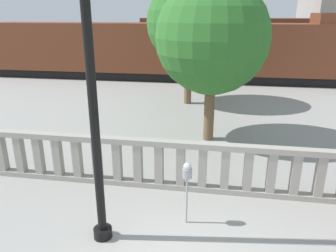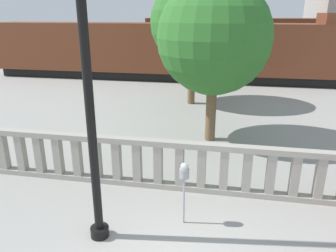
# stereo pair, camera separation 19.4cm
# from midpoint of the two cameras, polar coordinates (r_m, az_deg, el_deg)

# --- Properties ---
(balustrade) EXTENTS (14.91, 0.24, 1.27)m
(balustrade) POSITION_cam_midpoint_polar(r_m,az_deg,el_deg) (7.96, 5.35, -7.20)
(balustrade) COLOR #9E998E
(balustrade) RESTS_ON ground
(lamppost) EXTENTS (0.36, 0.36, 5.57)m
(lamppost) POSITION_cam_midpoint_polar(r_m,az_deg,el_deg) (5.66, -14.04, 5.57)
(lamppost) COLOR black
(lamppost) RESTS_ON ground
(parking_meter) EXTENTS (0.19, 0.19, 1.37)m
(parking_meter) POSITION_cam_midpoint_polar(r_m,az_deg,el_deg) (6.56, 2.51, -8.42)
(parking_meter) COLOR #99999E
(parking_meter) RESTS_ON ground
(train_near) EXTENTS (23.58, 2.72, 4.14)m
(train_near) POSITION_cam_midpoint_polar(r_m,az_deg,el_deg) (21.53, -0.06, 13.03)
(train_near) COLOR black
(train_near) RESTS_ON ground
(train_far) EXTENTS (23.23, 2.80, 4.37)m
(train_far) POSITION_cam_midpoint_polar(r_m,az_deg,el_deg) (27.08, 21.47, 13.25)
(train_far) COLOR black
(train_far) RESTS_ON ground
(tree_left) EXTENTS (3.61, 3.61, 5.22)m
(tree_left) POSITION_cam_midpoint_polar(r_m,az_deg,el_deg) (10.70, 7.19, 15.00)
(tree_left) COLOR brown
(tree_left) RESTS_ON ground
(tree_right) EXTENTS (3.82, 3.82, 5.66)m
(tree_right) POSITION_cam_midpoint_polar(r_m,az_deg,el_deg) (15.38, 3.32, 17.55)
(tree_right) COLOR brown
(tree_right) RESTS_ON ground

